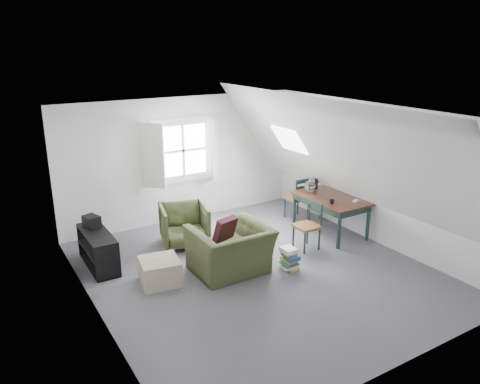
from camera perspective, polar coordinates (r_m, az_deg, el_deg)
floor at (r=7.59m, az=2.13°, el=-9.62°), size 5.50×5.50×0.00m
ceiling at (r=6.81m, az=2.38°, el=9.39°), size 5.50×5.50×0.00m
wall_back at (r=9.42m, az=-7.04°, el=3.90°), size 5.00×0.00×5.00m
wall_front at (r=5.22m, az=19.37°, el=-8.82°), size 5.00×0.00×5.00m
wall_left at (r=6.16m, az=-17.58°, el=-4.45°), size 0.00×5.50×5.50m
wall_right at (r=8.68m, az=16.15°, el=2.11°), size 0.00×5.50×5.50m
slope_left at (r=6.26m, az=-9.62°, el=1.59°), size 3.19×5.50×4.48m
slope_right at (r=7.90m, az=11.75°, el=4.85°), size 3.19×5.50×4.48m
dormer_window at (r=9.31m, az=-6.89°, el=5.00°), size 1.71×0.35×1.30m
skylight at (r=8.87m, az=6.02°, el=6.34°), size 0.35×0.75×0.47m
armchair_near at (r=7.57m, az=-1.18°, el=-9.71°), size 1.17×1.02×0.76m
armchair_far at (r=8.59m, az=-6.71°, el=-6.32°), size 0.98×1.00×0.75m
throw_pillow at (r=7.40m, az=-1.80°, el=-4.53°), size 0.43×0.32×0.40m
ottoman at (r=7.27m, az=-9.73°, el=-9.51°), size 0.65×0.65×0.38m
dining_table at (r=8.98m, az=10.98°, el=-1.18°), size 0.86×1.43×0.72m
demijohn at (r=9.14m, az=8.48°, el=0.76°), size 0.22×0.22×0.31m
vase_twigs at (r=9.37m, az=9.27°, el=1.11°), size 0.07×0.08×0.55m
cup at (r=8.58m, az=11.11°, el=-1.43°), size 0.12×0.12×0.08m
paper_box at (r=8.77m, az=13.95°, el=-1.07°), size 0.11×0.08×0.04m
dining_chair_far at (r=9.64m, az=7.07°, el=-0.64°), size 0.42×0.42×0.89m
dining_chair_near at (r=8.29m, az=8.32°, el=-4.00°), size 0.40×0.40×0.85m
media_shelf at (r=7.95m, az=-16.82°, el=-7.00°), size 0.38×1.14×0.59m
electronics_box at (r=8.05m, az=-17.62°, el=-3.54°), size 0.28×0.33×0.22m
magazine_stack at (r=7.61m, az=6.04°, el=-8.08°), size 0.27×0.33×0.37m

